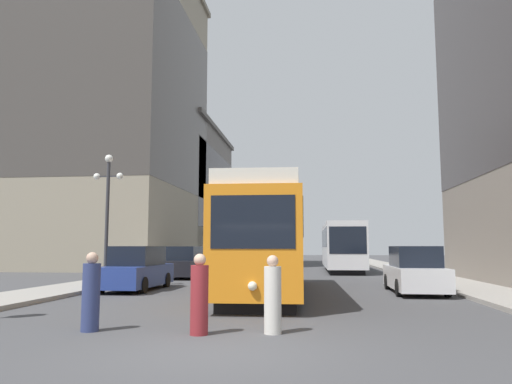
% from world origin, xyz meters
% --- Properties ---
extents(ground_plane, '(200.00, 200.00, 0.00)m').
position_xyz_m(ground_plane, '(0.00, 0.00, 0.00)').
color(ground_plane, '#424244').
extents(sidewalk_left, '(2.66, 120.00, 0.15)m').
position_xyz_m(sidewalk_left, '(-8.30, 40.00, 0.07)').
color(sidewalk_left, gray).
rests_on(sidewalk_left, ground).
extents(sidewalk_right, '(2.66, 120.00, 0.15)m').
position_xyz_m(sidewalk_right, '(8.30, 40.00, 0.07)').
color(sidewalk_right, gray).
rests_on(sidewalk_right, ground).
extents(streetcar, '(2.95, 13.19, 3.89)m').
position_xyz_m(streetcar, '(0.01, 10.62, 2.10)').
color(streetcar, black).
rests_on(streetcar, ground).
extents(transit_bus, '(2.68, 11.71, 3.45)m').
position_xyz_m(transit_bus, '(3.84, 28.43, 1.95)').
color(transit_bus, black).
rests_on(transit_bus, ground).
extents(parked_car_left_near, '(1.91, 4.21, 1.82)m').
position_xyz_m(parked_car_left_near, '(-5.66, 19.37, 0.84)').
color(parked_car_left_near, black).
rests_on(parked_car_left_near, ground).
extents(parked_car_left_mid, '(1.89, 4.92, 1.82)m').
position_xyz_m(parked_car_left_mid, '(-5.66, 11.64, 0.84)').
color(parked_car_left_mid, black).
rests_on(parked_car_left_mid, ground).
extents(parked_car_right_far, '(1.94, 4.94, 1.82)m').
position_xyz_m(parked_car_right_far, '(5.66, 11.50, 0.84)').
color(parked_car_right_far, black).
rests_on(parked_car_right_far, ground).
extents(parked_car_left_far, '(2.09, 4.59, 1.82)m').
position_xyz_m(parked_car_left_far, '(-5.67, 28.45, 0.84)').
color(parked_car_left_far, black).
rests_on(parked_car_left_far, ground).
extents(pedestrian_crossing_near, '(0.37, 0.37, 1.65)m').
position_xyz_m(pedestrian_crossing_near, '(-0.63, 1.60, 0.77)').
color(pedestrian_crossing_near, maroon).
rests_on(pedestrian_crossing_near, ground).
extents(pedestrian_crossing_far, '(0.38, 0.38, 1.68)m').
position_xyz_m(pedestrian_crossing_far, '(-3.04, 1.74, 0.78)').
color(pedestrian_crossing_far, navy).
rests_on(pedestrian_crossing_far, ground).
extents(pedestrian_on_sidewalk, '(0.36, 0.36, 1.62)m').
position_xyz_m(pedestrian_on_sidewalk, '(0.87, 1.90, 0.76)').
color(pedestrian_on_sidewalk, beige).
rests_on(pedestrian_on_sidewalk, ground).
extents(lamp_post_left_near, '(1.41, 0.36, 5.86)m').
position_xyz_m(lamp_post_left_near, '(-7.56, 12.81, 3.97)').
color(lamp_post_left_near, '#333338').
rests_on(lamp_post_left_near, sidewalk_left).
extents(building_left_corner, '(13.31, 18.80, 27.77)m').
position_xyz_m(building_left_corner, '(-15.98, 33.49, 14.31)').
color(building_left_corner, gray).
rests_on(building_left_corner, ground).
extents(building_left_midblock, '(11.37, 20.54, 15.93)m').
position_xyz_m(building_left_midblock, '(-15.01, 49.23, 8.17)').
color(building_left_midblock, slate).
rests_on(building_left_midblock, ground).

